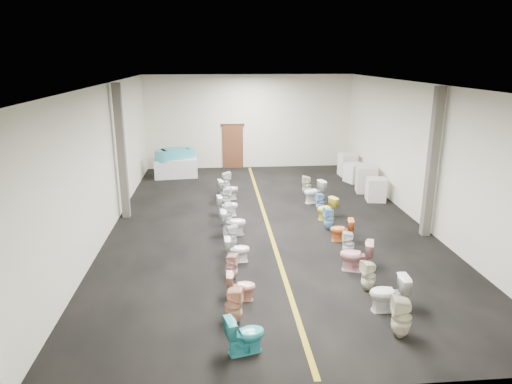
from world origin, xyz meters
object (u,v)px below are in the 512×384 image
Objects in this scene: toilet_left_7 at (228,214)px; toilet_left_11 at (226,182)px; toilet_left_2 at (241,286)px; toilet_left_9 at (226,197)px; toilet_right_5 at (342,230)px; appliance_crate_b at (366,179)px; toilet_right_4 at (348,243)px; toilet_right_2 at (369,276)px; toilet_right_7 at (327,209)px; toilet_left_5 at (231,237)px; toilet_right_8 at (320,202)px; toilet_left_1 at (234,305)px; toilet_left_10 at (228,189)px; toilet_right_0 at (402,317)px; toilet_right_1 at (389,293)px; appliance_crate_a at (376,190)px; appliance_crate_c at (355,173)px; toilet_right_10 at (307,186)px; appliance_crate_d at (348,165)px; toilet_left_4 at (237,249)px; toilet_left_6 at (233,223)px; bathtub at (175,154)px; display_table at (176,168)px; toilet_left_3 at (231,266)px; toilet_left_8 at (227,206)px; toilet_right_3 at (356,256)px; toilet_right_9 at (314,192)px; toilet_right_6 at (329,219)px; toilet_left_0 at (245,334)px.

toilet_left_7 is 3.85m from toilet_left_11.
toilet_left_2 is 6.76m from toilet_left_9.
toilet_right_5 is (3.18, 3.19, 0.02)m from toilet_left_2.
appliance_crate_b is 6.50m from toilet_right_4.
appliance_crate_b is 8.37m from toilet_right_2.
toilet_left_2 is 0.93× the size of toilet_right_4.
toilet_right_7 is at bearing -150.24° from toilet_left_11.
toilet_right_8 is (3.26, 3.02, -0.02)m from toilet_left_5.
toilet_left_10 is (0.13, 8.56, -0.01)m from toilet_left_1.
toilet_right_1 is (0.09, 0.94, -0.02)m from toilet_right_0.
appliance_crate_a reaches higher than toilet_right_4.
appliance_crate_a reaches higher than toilet_right_8.
appliance_crate_c reaches higher than toilet_right_4.
appliance_crate_c is 3.07m from toilet_right_10.
toilet_left_1 is 1.02× the size of toilet_left_10.
toilet_left_4 is (-5.53, -8.82, -0.17)m from appliance_crate_d.
toilet_left_2 is 0.83× the size of toilet_left_6.
bathtub is 6.83m from toilet_left_7.
display_table is 1.85× the size of appliance_crate_d.
toilet_right_10 is (-2.48, -1.82, -0.01)m from appliance_crate_c.
bathtub is 2.20× the size of toilet_left_6.
toilet_left_6 reaches higher than toilet_left_3.
toilet_left_7 is at bearing 170.78° from toilet_left_8.
bathtub is 2.44× the size of toilet_left_5.
toilet_right_1 reaches higher than toilet_left_9.
toilet_right_4 is at bearing -164.61° from toilet_right_3.
toilet_right_5 is at bearing 164.74° from toilet_right_2.
appliance_crate_c is 0.99× the size of toilet_right_1.
toilet_right_1 is at bearing -176.49° from toilet_right_0.
toilet_right_0 is at bearing -169.54° from toilet_left_7.
toilet_left_10 is at bearing -57.96° from display_table.
toilet_right_9 is at bearing -130.72° from appliance_crate_c.
toilet_right_2 is (-2.54, -6.79, -0.07)m from appliance_crate_a.
toilet_left_3 is 0.83× the size of toilet_left_11.
toilet_right_2 is at bearing -110.50° from appliance_crate_a.
toilet_left_6 is at bearing 7.45° from toilet_left_1.
toilet_right_6 is at bearing -122.13° from appliance_crate_b.
appliance_crate_b is 5.87m from toilet_left_9.
toilet_right_2 is (-2.54, -9.54, -0.04)m from appliance_crate_c.
appliance_crate_b is 5.63m from toilet_left_10.
toilet_left_10 is (-0.07, 7.64, 0.06)m from toilet_left_2.
toilet_right_5 is at bearing -95.64° from toilet_left_5.
toilet_left_10 is at bearing -169.51° from toilet_right_2.
display_table is at bearing 158.36° from appliance_crate_b.
toilet_right_10 is (-2.48, -0.25, -0.12)m from appliance_crate_b.
toilet_right_1 is 1.03× the size of toilet_right_10.
toilet_right_6 is at bearing -41.38° from toilet_left_0.
toilet_right_4 is at bearing 165.71° from toilet_right_2.
toilet_right_0 reaches higher than toilet_right_2.
toilet_left_0 is 6.77m from toilet_left_7.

